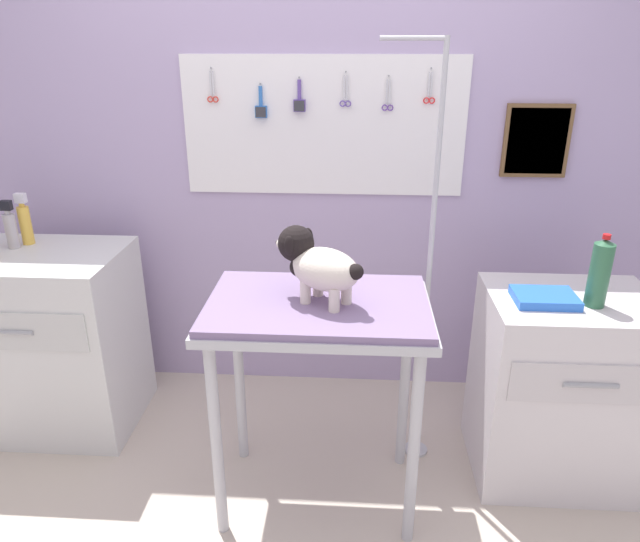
{
  "coord_description": "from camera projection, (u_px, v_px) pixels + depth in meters",
  "views": [
    {
      "loc": [
        0.24,
        -1.58,
        1.81
      ],
      "look_at": [
        0.11,
        0.39,
        1.01
      ],
      "focal_mm": 32.13,
      "sensor_mm": 36.0,
      "label": 1
    }
  ],
  "objects": [
    {
      "name": "grooming_table",
      "position": [
        318.0,
        328.0,
        2.17
      ],
      "size": [
        0.85,
        0.56,
        0.91
      ],
      "color": "#B7B7BC",
      "rests_on": "ground"
    },
    {
      "name": "supply_tray",
      "position": [
        545.0,
        298.0,
        2.26
      ],
      "size": [
        0.24,
        0.18,
        0.04
      ],
      "color": "blue",
      "rests_on": "cabinet_right"
    },
    {
      "name": "rear_wall_panel",
      "position": [
        310.0,
        179.0,
        2.91
      ],
      "size": [
        4.0,
        0.11,
        2.3
      ],
      "color": "#AE9BC2",
      "rests_on": "ground"
    },
    {
      "name": "dog",
      "position": [
        317.0,
        264.0,
        2.08
      ],
      "size": [
        0.36,
        0.29,
        0.27
      ],
      "color": "silver",
      "rests_on": "grooming_table"
    },
    {
      "name": "detangler_spray",
      "position": [
        25.0,
        222.0,
        2.71
      ],
      "size": [
        0.05,
        0.05,
        0.25
      ],
      "color": "gold",
      "rests_on": "counter_left"
    },
    {
      "name": "counter_left",
      "position": [
        49.0,
        340.0,
        2.79
      ],
      "size": [
        0.8,
        0.58,
        0.9
      ],
      "color": "silver",
      "rests_on": "ground"
    },
    {
      "name": "spray_bottle_short",
      "position": [
        11.0,
        228.0,
        2.66
      ],
      "size": [
        0.05,
        0.05,
        0.23
      ],
      "color": "#B0AAAF",
      "rests_on": "counter_left"
    },
    {
      "name": "soda_bottle",
      "position": [
        600.0,
        273.0,
        2.19
      ],
      "size": [
        0.08,
        0.08,
        0.29
      ],
      "color": "#306543",
      "rests_on": "cabinet_right"
    },
    {
      "name": "cabinet_right",
      "position": [
        559.0,
        387.0,
        2.46
      ],
      "size": [
        0.68,
        0.54,
        0.85
      ],
      "color": "silver",
      "rests_on": "ground"
    },
    {
      "name": "grooming_arm",
      "position": [
        426.0,
        285.0,
        2.4
      ],
      "size": [
        0.3,
        0.11,
        1.83
      ],
      "color": "#B7B7BC",
      "rests_on": "ground"
    }
  ]
}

